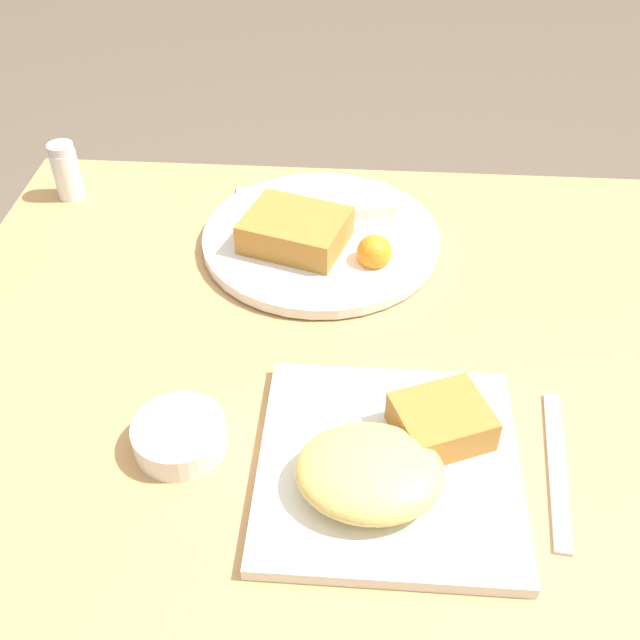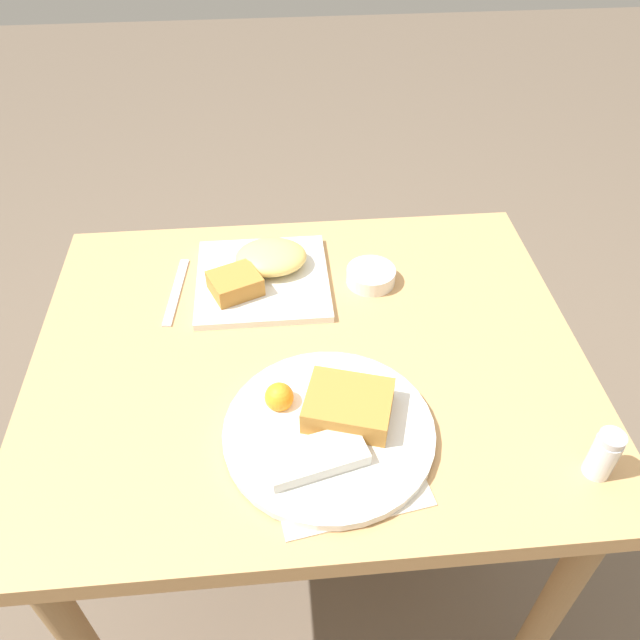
# 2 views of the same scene
# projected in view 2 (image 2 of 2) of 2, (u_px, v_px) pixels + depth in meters

# --- Properties ---
(ground_plane) EXTENTS (8.00, 8.00, 0.00)m
(ground_plane) POSITION_uv_depth(u_px,v_px,m) (312.00, 550.00, 1.53)
(ground_plane) COLOR brown
(dining_table) EXTENTS (0.91, 0.75, 0.71)m
(dining_table) POSITION_uv_depth(u_px,v_px,m) (309.00, 386.00, 1.11)
(dining_table) COLOR tan
(dining_table) RESTS_ON ground_plane
(menu_card) EXTENTS (0.24, 0.27, 0.00)m
(menu_card) POSITION_uv_depth(u_px,v_px,m) (338.00, 449.00, 0.90)
(menu_card) COLOR beige
(menu_card) RESTS_ON dining_table
(plate_square_near) EXTENTS (0.24, 0.24, 0.06)m
(plate_square_near) POSITION_uv_depth(u_px,v_px,m) (262.00, 271.00, 1.16)
(plate_square_near) COLOR white
(plate_square_near) RESTS_ON dining_table
(plate_oval_far) EXTENTS (0.31, 0.31, 0.05)m
(plate_oval_far) POSITION_uv_depth(u_px,v_px,m) (330.00, 426.00, 0.91)
(plate_oval_far) COLOR white
(plate_oval_far) RESTS_ON menu_card
(sauce_ramekin) EXTENTS (0.09, 0.09, 0.03)m
(sauce_ramekin) POSITION_uv_depth(u_px,v_px,m) (371.00, 275.00, 1.16)
(sauce_ramekin) COLOR white
(sauce_ramekin) RESTS_ON dining_table
(salt_shaker) EXTENTS (0.04, 0.04, 0.08)m
(salt_shaker) POSITION_uv_depth(u_px,v_px,m) (603.00, 456.00, 0.85)
(salt_shaker) COLOR white
(salt_shaker) RESTS_ON dining_table
(butter_knife) EXTENTS (0.04, 0.19, 0.00)m
(butter_knife) POSITION_uv_depth(u_px,v_px,m) (176.00, 291.00, 1.15)
(butter_knife) COLOR silver
(butter_knife) RESTS_ON dining_table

